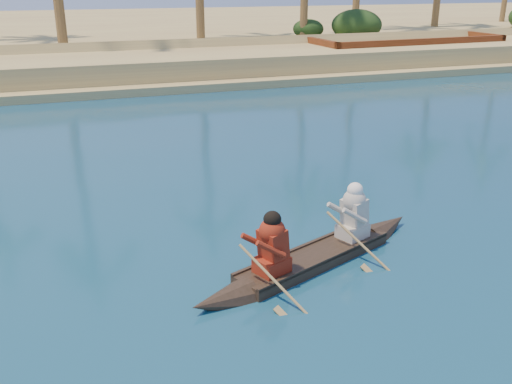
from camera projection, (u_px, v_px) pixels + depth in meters
name	position (u px, v px, depth m)	size (l,w,h in m)	color
sandy_embankment	(193.00, 32.00, 49.16)	(150.00, 51.00, 1.50)	tan
shrub_cluster	(253.00, 41.00, 35.37)	(100.00, 6.00, 2.40)	#183312
canoe	(315.00, 249.00, 10.19)	(5.27, 2.63, 1.48)	#36261D
barge_mid	(405.00, 52.00, 34.15)	(11.77, 4.34, 1.94)	brown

